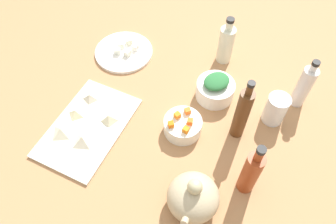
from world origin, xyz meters
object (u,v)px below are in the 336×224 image
(teapot, at_px, (193,197))
(bottle_3, at_px, (242,113))
(drinking_glass_0, at_px, (276,109))
(plate_tofu, at_px, (124,52))
(bowl_greens, at_px, (215,90))
(bowl_carrots, at_px, (183,126))
(bottle_2, at_px, (251,172))
(bottle_0, at_px, (304,86))
(cutting_board, at_px, (88,127))
(bottle_1, at_px, (226,44))

(teapot, height_order, bottle_3, bottle_3)
(teapot, height_order, drinking_glass_0, teapot)
(plate_tofu, relative_size, bowl_greens, 1.70)
(teapot, bearing_deg, bowl_carrots, -155.41)
(bottle_2, bearing_deg, plate_tofu, -124.22)
(teapot, distance_m, bottle_0, 0.53)
(plate_tofu, relative_size, drinking_glass_0, 2.05)
(bowl_carrots, relative_size, bottle_2, 0.55)
(bottle_2, bearing_deg, cutting_board, -92.54)
(teapot, relative_size, bottle_0, 0.81)
(bottle_0, bearing_deg, plate_tofu, -91.29)
(cutting_board, height_order, plate_tofu, plate_tofu)
(cutting_board, bearing_deg, drinking_glass_0, 113.40)
(bowl_greens, bearing_deg, bottle_1, -175.45)
(plate_tofu, bearing_deg, bottle_1, 105.11)
(bowl_greens, height_order, drinking_glass_0, drinking_glass_0)
(bottle_1, relative_size, bottle_3, 0.77)
(plate_tofu, height_order, drinking_glass_0, drinking_glass_0)
(bowl_carrots, bearing_deg, teapot, 24.59)
(bottle_1, bearing_deg, teapot, 5.76)
(plate_tofu, xyz_separation_m, bottle_0, (0.02, 0.67, 0.08))
(bottle_0, height_order, bottle_3, bottle_3)
(teapot, bearing_deg, bottle_3, 167.29)
(bottle_0, distance_m, bottle_2, 0.38)
(plate_tofu, height_order, bottle_0, bottle_0)
(bottle_3, bearing_deg, bottle_1, -158.37)
(plate_tofu, distance_m, bottle_1, 0.40)
(bottle_1, bearing_deg, bowl_carrots, -7.11)
(bowl_greens, height_order, bottle_3, bottle_3)
(bottle_1, bearing_deg, drinking_glass_0, 45.93)
(teapot, distance_m, bottle_1, 0.60)
(bottle_0, xyz_separation_m, bottle_3, (0.19, -0.17, 0.02))
(bottle_1, bearing_deg, bottle_3, 21.63)
(bowl_carrots, xyz_separation_m, drinking_glass_0, (-0.15, 0.27, 0.03))
(teapot, relative_size, drinking_glass_0, 1.47)
(bowl_greens, bearing_deg, bowl_carrots, -19.00)
(bottle_0, height_order, bottle_2, bottle_2)
(teapot, bearing_deg, bowl_greens, -173.68)
(cutting_board, height_order, bottle_0, bottle_0)
(drinking_glass_0, bearing_deg, cutting_board, -66.60)
(cutting_board, distance_m, drinking_glass_0, 0.62)
(drinking_glass_0, bearing_deg, teapot, -23.61)
(cutting_board, bearing_deg, bottle_2, 87.46)
(plate_tofu, height_order, bottle_3, bottle_3)
(plate_tofu, relative_size, bottle_0, 1.12)
(bottle_1, height_order, bottle_3, bottle_3)
(bottle_0, bearing_deg, bowl_carrots, -53.86)
(cutting_board, height_order, bottle_3, bottle_3)
(bowl_greens, height_order, bowl_carrots, bowl_greens)
(cutting_board, relative_size, bottle_1, 1.80)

